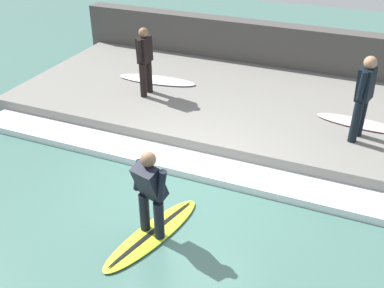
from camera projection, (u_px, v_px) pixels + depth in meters
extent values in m
plane|color=#426B60|center=(181.00, 192.00, 7.79)|extent=(28.00, 28.00, 0.00)
cube|color=slate|center=(240.00, 105.00, 10.34)|extent=(4.40, 10.33, 0.35)
cube|color=#474442|center=(268.00, 50.00, 12.00)|extent=(0.50, 10.84, 1.42)
cube|color=silver|center=(198.00, 166.00, 8.36)|extent=(0.75, 9.81, 0.14)
ellipsoid|color=#BFE02D|center=(153.00, 234.00, 6.84)|extent=(2.07, 0.99, 0.06)
ellipsoid|color=black|center=(153.00, 232.00, 6.82)|extent=(1.81, 0.57, 0.01)
cylinder|color=black|center=(144.00, 212.00, 6.73)|extent=(0.15, 0.15, 0.64)
cylinder|color=black|center=(159.00, 220.00, 6.58)|extent=(0.15, 0.15, 0.64)
cube|color=black|center=(150.00, 182.00, 6.34)|extent=(0.49, 0.47, 0.62)
sphere|color=#846047|center=(148.00, 159.00, 6.14)|extent=(0.22, 0.22, 0.22)
cylinder|color=black|center=(138.00, 175.00, 6.44)|extent=(0.11, 0.19, 0.52)
cylinder|color=black|center=(161.00, 186.00, 6.21)|extent=(0.11, 0.19, 0.52)
cylinder|color=black|center=(149.00, 76.00, 10.34)|extent=(0.15, 0.15, 0.79)
cylinder|color=black|center=(143.00, 80.00, 10.12)|extent=(0.15, 0.15, 0.79)
cube|color=black|center=(144.00, 50.00, 9.88)|extent=(0.37, 0.23, 0.57)
sphere|color=#846047|center=(143.00, 33.00, 9.69)|extent=(0.22, 0.22, 0.22)
cylinder|color=black|center=(149.00, 45.00, 10.03)|extent=(0.11, 0.11, 0.50)
cylinder|color=black|center=(140.00, 51.00, 9.70)|extent=(0.11, 0.11, 0.50)
ellipsoid|color=silver|center=(157.00, 80.00, 11.07)|extent=(0.71, 2.03, 0.06)
cylinder|color=black|center=(361.00, 116.00, 8.58)|extent=(0.16, 0.16, 0.83)
cylinder|color=black|center=(356.00, 122.00, 8.37)|extent=(0.16, 0.16, 0.83)
cube|color=black|center=(366.00, 84.00, 8.10)|extent=(0.44, 0.35, 0.61)
sphere|color=#A87A5B|center=(370.00, 63.00, 7.90)|extent=(0.23, 0.23, 0.23)
cylinder|color=black|center=(370.00, 78.00, 8.24)|extent=(0.11, 0.13, 0.54)
cylinder|color=black|center=(362.00, 86.00, 7.93)|extent=(0.11, 0.13, 0.54)
ellipsoid|color=beige|center=(361.00, 123.00, 9.13)|extent=(0.63, 1.82, 0.06)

